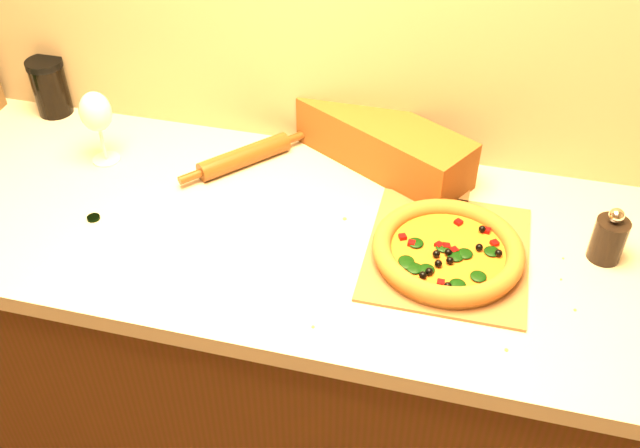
% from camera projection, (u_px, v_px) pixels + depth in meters
% --- Properties ---
extents(cabinet, '(2.80, 0.65, 0.86)m').
position_uv_depth(cabinet, '(296.00, 366.00, 1.82)').
color(cabinet, '#4C2D10').
rests_on(cabinet, ground).
extents(countertop, '(2.84, 0.68, 0.04)m').
position_uv_depth(countertop, '(292.00, 233.00, 1.53)').
color(countertop, beige).
rests_on(countertop, cabinet).
extents(pizza_peel, '(0.32, 0.48, 0.01)m').
position_uv_depth(pizza_peel, '(448.00, 248.00, 1.46)').
color(pizza_peel, brown).
rests_on(pizza_peel, countertop).
extents(pizza, '(0.30, 0.30, 0.04)m').
position_uv_depth(pizza, '(448.00, 250.00, 1.41)').
color(pizza, '#A66029').
rests_on(pizza, pizza_peel).
extents(bottle_cap, '(0.03, 0.03, 0.01)m').
position_uv_depth(bottle_cap, '(93.00, 218.00, 1.53)').
color(bottle_cap, black).
rests_on(bottle_cap, countertop).
extents(pepper_grinder, '(0.07, 0.07, 0.12)m').
position_uv_depth(pepper_grinder, '(609.00, 238.00, 1.41)').
color(pepper_grinder, black).
rests_on(pepper_grinder, countertop).
extents(rolling_pin, '(0.24, 0.27, 0.05)m').
position_uv_depth(rolling_pin, '(244.00, 156.00, 1.67)').
color(rolling_pin, '#512A0E').
rests_on(rolling_pin, countertop).
extents(bread_bag, '(0.45, 0.34, 0.12)m').
position_uv_depth(bread_bag, '(383.00, 142.00, 1.65)').
color(bread_bag, brown).
rests_on(bread_bag, countertop).
extents(wine_glass, '(0.07, 0.07, 0.18)m').
position_uv_depth(wine_glass, '(96.00, 114.00, 1.62)').
color(wine_glass, silver).
rests_on(wine_glass, countertop).
extents(dark_jar, '(0.09, 0.09, 0.15)m').
position_uv_depth(dark_jar, '(50.00, 87.00, 1.82)').
color(dark_jar, black).
rests_on(dark_jar, countertop).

